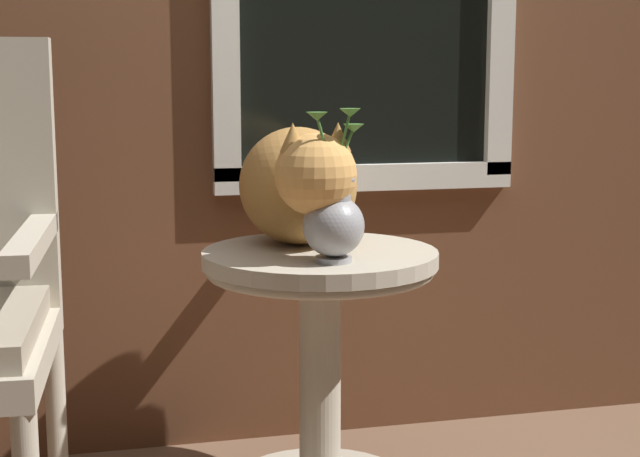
# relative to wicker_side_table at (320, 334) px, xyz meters

# --- Properties ---
(wicker_side_table) EXTENTS (0.53, 0.53, 0.59)m
(wicker_side_table) POSITION_rel_wicker_side_table_xyz_m (0.00, 0.00, 0.00)
(wicker_side_table) COLOR #B2A893
(wicker_side_table) RESTS_ON ground_plane
(cat) EXTENTS (0.29, 0.68, 0.29)m
(cat) POSITION_rel_wicker_side_table_xyz_m (-0.03, 0.07, 0.34)
(cat) COLOR #AD7A3D
(cat) RESTS_ON wicker_side_table
(pewter_vase_with_ivy) EXTENTS (0.13, 0.13, 0.32)m
(pewter_vase_with_ivy) POSITION_rel_wicker_side_table_xyz_m (-0.00, -0.14, 0.29)
(pewter_vase_with_ivy) COLOR #99999E
(pewter_vase_with_ivy) RESTS_ON wicker_side_table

